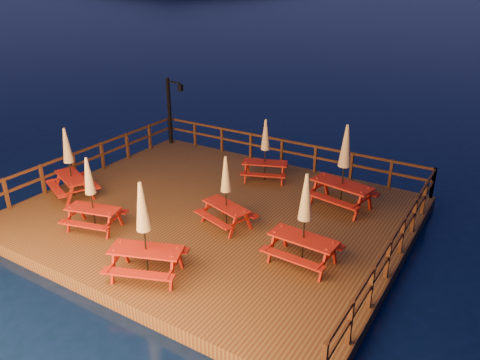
{
  "coord_description": "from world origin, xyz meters",
  "views": [
    {
      "loc": [
        7.96,
        -11.15,
        7.53
      ],
      "look_at": [
        0.65,
        0.6,
        1.44
      ],
      "focal_mm": 35.0,
      "sensor_mm": 36.0,
      "label": 1
    }
  ],
  "objects": [
    {
      "name": "picnic_table_2",
      "position": [
        3.42,
        2.49,
        1.89
      ],
      "size": [
        2.26,
        1.97,
        2.86
      ],
      "rotation": [
        0.0,
        0.0,
        -0.18
      ],
      "color": "maroon",
      "rests_on": "deck"
    },
    {
      "name": "ground",
      "position": [
        0.0,
        0.0,
        0.0
      ],
      "size": [
        500.0,
        500.0,
        0.0
      ],
      "primitive_type": "plane",
      "color": "#051333",
      "rests_on": "ground"
    },
    {
      "name": "picnic_table_5",
      "position": [
        0.88,
        -0.57,
        1.59
      ],
      "size": [
        1.91,
        1.72,
        2.28
      ],
      "rotation": [
        0.0,
        0.0,
        -0.29
      ],
      "color": "maroon",
      "rests_on": "deck"
    },
    {
      "name": "picnic_table_3",
      "position": [
        3.75,
        -1.22,
        1.75
      ],
      "size": [
        1.88,
        1.57,
        2.6
      ],
      "rotation": [
        0.0,
        0.0,
        -0.04
      ],
      "color": "maroon",
      "rests_on": "deck"
    },
    {
      "name": "deck",
      "position": [
        0.0,
        0.0,
        0.2
      ],
      "size": [
        12.0,
        10.0,
        0.4
      ],
      "primitive_type": "cube",
      "color": "#4A2717",
      "rests_on": "ground"
    },
    {
      "name": "deck_piles",
      "position": [
        0.0,
        0.0,
        -0.3
      ],
      "size": [
        11.44,
        9.44,
        1.4
      ],
      "color": "#322110",
      "rests_on": "ground"
    },
    {
      "name": "railing",
      "position": [
        0.0,
        1.78,
        1.16
      ],
      "size": [
        11.8,
        9.75,
        1.1
      ],
      "color": "#322110",
      "rests_on": "deck"
    },
    {
      "name": "picnic_table_1",
      "position": [
        -2.42,
        -2.86,
        1.61
      ],
      "size": [
        1.92,
        1.71,
        2.32
      ],
      "rotation": [
        0.0,
        0.0,
        0.27
      ],
      "color": "maroon",
      "rests_on": "deck"
    },
    {
      "name": "picnic_table_6",
      "position": [
        -4.85,
        -1.63,
        1.68
      ],
      "size": [
        2.14,
        1.98,
        2.47
      ],
      "rotation": [
        0.0,
        0.0,
        -0.4
      ],
      "color": "maroon",
      "rests_on": "deck"
    },
    {
      "name": "picnic_table_4",
      "position": [
        0.62,
        -3.85,
        1.77
      ],
      "size": [
        2.27,
        2.08,
        2.64
      ],
      "rotation": [
        0.0,
        0.0,
        0.37
      ],
      "color": "maroon",
      "rests_on": "deck"
    },
    {
      "name": "picnic_table_0",
      "position": [
        0.16,
        3.14,
        1.63
      ],
      "size": [
        2.04,
        1.88,
        2.37
      ],
      "rotation": [
        0.0,
        0.0,
        0.38
      ],
      "color": "maroon",
      "rests_on": "deck"
    },
    {
      "name": "lamp_post",
      "position": [
        -5.39,
        4.55,
        2.2
      ],
      "size": [
        0.85,
        0.18,
        3.0
      ],
      "color": "black",
      "rests_on": "deck"
    }
  ]
}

